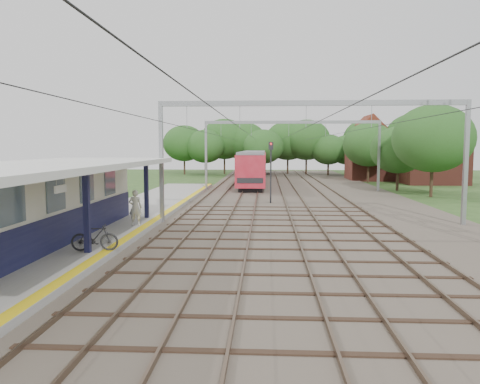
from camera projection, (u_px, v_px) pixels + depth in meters
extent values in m
plane|color=#2D4C1E|center=(226.00, 322.00, 11.87)|extent=(160.00, 160.00, 0.00)
cube|color=#473D33|center=(300.00, 196.00, 41.46)|extent=(18.00, 90.00, 0.10)
cube|color=gray|center=(114.00, 223.00, 26.19)|extent=(5.00, 52.00, 0.35)
cube|color=yellow|center=(154.00, 220.00, 26.04)|extent=(0.45, 52.00, 0.01)
cube|color=beige|center=(24.00, 205.00, 19.13)|extent=(3.20, 18.00, 3.40)
cube|color=#13143C|center=(64.00, 230.00, 19.13)|extent=(0.06, 18.00, 1.40)
cube|color=slate|center=(63.00, 193.00, 18.99)|extent=(0.05, 16.00, 1.30)
cube|color=#13143C|center=(87.00, 211.00, 17.98)|extent=(0.22, 0.22, 3.20)
cube|color=#13143C|center=(146.00, 190.00, 26.92)|extent=(0.22, 0.22, 3.20)
cube|color=silver|center=(37.00, 167.00, 17.92)|extent=(6.40, 20.00, 0.24)
cube|color=white|center=(60.00, 189.00, 15.89)|extent=(0.06, 0.85, 0.26)
cube|color=brown|center=(208.00, 194.00, 41.90)|extent=(0.07, 88.00, 0.15)
cube|color=brown|center=(224.00, 195.00, 41.83)|extent=(0.07, 88.00, 0.15)
cube|color=brown|center=(241.00, 195.00, 41.74)|extent=(0.07, 88.00, 0.15)
cube|color=brown|center=(257.00, 195.00, 41.66)|extent=(0.07, 88.00, 0.15)
cube|color=brown|center=(283.00, 195.00, 41.53)|extent=(0.07, 88.00, 0.15)
cube|color=brown|center=(299.00, 195.00, 41.45)|extent=(0.07, 88.00, 0.15)
cube|color=brown|center=(324.00, 195.00, 41.33)|extent=(0.07, 88.00, 0.15)
cube|color=brown|center=(340.00, 195.00, 41.25)|extent=(0.07, 88.00, 0.15)
cube|color=gray|center=(161.00, 163.00, 26.72)|extent=(0.22, 0.22, 7.00)
cube|color=gray|center=(466.00, 164.00, 25.78)|extent=(0.22, 0.22, 7.00)
cube|color=gray|center=(312.00, 103.00, 25.93)|extent=(17.00, 0.20, 0.30)
cube|color=gray|center=(206.00, 156.00, 46.60)|extent=(0.22, 0.22, 7.00)
cube|color=gray|center=(379.00, 156.00, 45.65)|extent=(0.22, 0.22, 7.00)
cube|color=gray|center=(292.00, 122.00, 45.80)|extent=(17.00, 0.20, 0.30)
cylinder|color=black|center=(216.00, 135.00, 41.35)|extent=(0.02, 88.00, 0.02)
cylinder|color=black|center=(249.00, 135.00, 41.19)|extent=(0.02, 88.00, 0.02)
cylinder|color=black|center=(291.00, 135.00, 40.98)|extent=(0.02, 88.00, 0.02)
cylinder|color=black|center=(333.00, 135.00, 40.78)|extent=(0.02, 88.00, 0.02)
cylinder|color=#382619|center=(196.00, 166.00, 72.91)|extent=(0.28, 0.28, 2.88)
ellipsoid|color=#294C1B|center=(195.00, 144.00, 72.57)|extent=(6.72, 6.72, 5.76)
cylinder|color=#382619|center=(235.00, 167.00, 74.58)|extent=(0.28, 0.28, 2.52)
ellipsoid|color=#294C1B|center=(235.00, 147.00, 74.29)|extent=(5.88, 5.88, 5.04)
cylinder|color=#382619|center=(273.00, 165.00, 71.24)|extent=(0.28, 0.28, 3.24)
ellipsoid|color=#294C1B|center=(273.00, 139.00, 70.86)|extent=(7.56, 7.56, 6.48)
cylinder|color=#382619|center=(311.00, 167.00, 72.92)|extent=(0.28, 0.28, 2.70)
ellipsoid|color=#294C1B|center=(311.00, 146.00, 72.60)|extent=(6.30, 6.30, 5.40)
cylinder|color=#382619|center=(396.00, 177.00, 48.71)|extent=(0.28, 0.28, 2.52)
ellipsoid|color=#294C1B|center=(397.00, 148.00, 48.42)|extent=(5.88, 5.88, 5.04)
cylinder|color=#382619|center=(367.00, 169.00, 64.57)|extent=(0.28, 0.28, 2.88)
ellipsoid|color=#294C1B|center=(368.00, 143.00, 64.23)|extent=(6.72, 6.72, 5.76)
cube|color=brown|center=(432.00, 165.00, 56.21)|extent=(7.00, 6.00, 4.50)
cube|color=maroon|center=(434.00, 139.00, 55.90)|extent=(4.99, 6.12, 4.99)
cube|color=brown|center=(379.00, 161.00, 62.42)|extent=(8.00, 6.00, 5.00)
cube|color=maroon|center=(379.00, 136.00, 62.10)|extent=(5.52, 6.12, 5.52)
imported|color=beige|center=(135.00, 208.00, 24.27)|extent=(0.70, 0.48, 1.87)
imported|color=black|center=(95.00, 237.00, 18.31)|extent=(1.88, 0.76, 1.10)
cube|color=black|center=(253.00, 184.00, 52.52)|extent=(2.30, 16.41, 0.44)
cube|color=#AB1928|center=(253.00, 168.00, 52.35)|extent=(2.87, 17.84, 3.12)
cube|color=black|center=(253.00, 165.00, 52.32)|extent=(2.91, 16.41, 0.89)
cube|color=slate|center=(253.00, 153.00, 52.19)|extent=(2.64, 17.84, 0.28)
cube|color=black|center=(256.00, 174.00, 70.85)|extent=(2.30, 16.41, 0.44)
cube|color=#AB1928|center=(256.00, 162.00, 70.68)|extent=(2.87, 17.84, 3.12)
cube|color=black|center=(256.00, 160.00, 70.64)|extent=(2.91, 16.41, 0.89)
cube|color=slate|center=(256.00, 151.00, 70.51)|extent=(2.64, 17.84, 0.28)
cylinder|color=black|center=(271.00, 176.00, 35.93)|extent=(0.15, 0.15, 4.41)
cube|color=black|center=(271.00, 146.00, 35.71)|extent=(0.37, 0.28, 0.61)
sphere|color=red|center=(271.00, 144.00, 35.59)|extent=(0.15, 0.15, 0.15)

